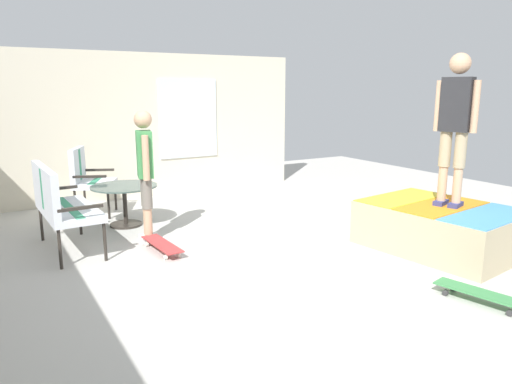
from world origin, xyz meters
The scene contains 10 objects.
ground_plane centered at (0.00, 0.00, -0.05)m, with size 12.00×12.00×0.10m, color beige.
house_facade centered at (3.80, 0.49, 1.24)m, with size 0.23×6.00×2.48m.
skate_ramp centered at (-0.85, -1.72, 0.27)m, with size 1.91×2.16×0.54m.
patio_bench centered at (1.33, 2.21, 0.62)m, with size 1.27×0.60×1.02m.
patio_chair_near_house centered at (2.91, 1.58, 0.61)m, with size 0.79×0.76×1.02m.
patio_table centered at (2.05, 1.26, 0.40)m, with size 0.90×0.90×0.57m.
person_watching centered at (1.24, 1.19, 0.94)m, with size 0.47×0.30×1.62m.
person_skater centered at (-0.89, -1.74, 1.55)m, with size 0.46×0.32×1.72m.
skateboard_by_bench centered at (0.73, 1.20, 0.08)m, with size 0.81×0.25×0.10m.
skateboard_spare centered at (-2.03, -0.79, 0.08)m, with size 0.82×0.37×0.10m.
Camera 1 is at (-4.43, 2.94, 1.87)m, focal length 33.49 mm.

